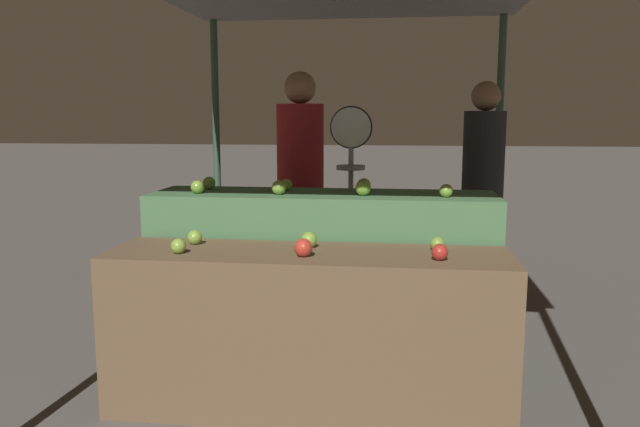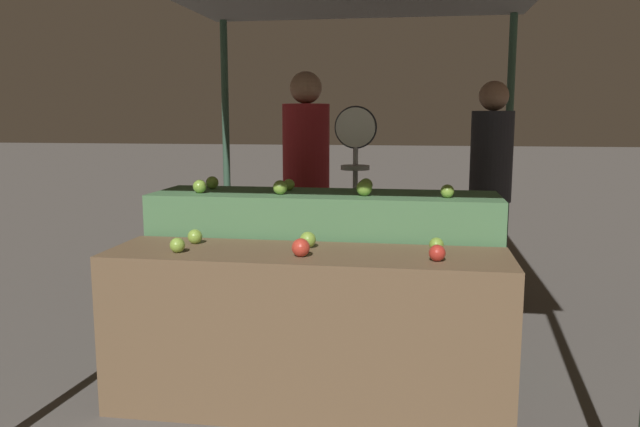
# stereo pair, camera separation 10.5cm
# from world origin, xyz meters

# --- Properties ---
(ground_plane) EXTENTS (60.00, 60.00, 0.00)m
(ground_plane) POSITION_xyz_m (0.00, 0.00, 0.00)
(ground_plane) COLOR #59544F
(display_counter_front) EXTENTS (2.03, 0.55, 0.82)m
(display_counter_front) POSITION_xyz_m (0.00, 0.00, 0.41)
(display_counter_front) COLOR brown
(display_counter_front) RESTS_ON ground_plane
(display_counter_back) EXTENTS (2.03, 0.55, 1.05)m
(display_counter_back) POSITION_xyz_m (0.00, 0.60, 0.52)
(display_counter_back) COLOR #4C7A4C
(display_counter_back) RESTS_ON ground_plane
(apple_front_0) EXTENTS (0.08, 0.08, 0.08)m
(apple_front_0) POSITION_xyz_m (-0.63, -0.11, 0.86)
(apple_front_0) COLOR #84AD3D
(apple_front_0) RESTS_ON display_counter_front
(apple_front_1) EXTENTS (0.09, 0.09, 0.09)m
(apple_front_1) POSITION_xyz_m (-0.01, -0.10, 0.87)
(apple_front_1) COLOR red
(apple_front_1) RESTS_ON display_counter_front
(apple_front_2) EXTENTS (0.08, 0.08, 0.08)m
(apple_front_2) POSITION_xyz_m (0.64, -0.10, 0.86)
(apple_front_2) COLOR #B72D23
(apple_front_2) RESTS_ON display_counter_front
(apple_front_3) EXTENTS (0.08, 0.08, 0.08)m
(apple_front_3) POSITION_xyz_m (-0.62, 0.11, 0.86)
(apple_front_3) COLOR #84AD3D
(apple_front_3) RESTS_ON display_counter_front
(apple_front_4) EXTENTS (0.08, 0.08, 0.08)m
(apple_front_4) POSITION_xyz_m (-0.01, 0.11, 0.86)
(apple_front_4) COLOR #84AD3D
(apple_front_4) RESTS_ON display_counter_front
(apple_front_5) EXTENTS (0.07, 0.07, 0.07)m
(apple_front_5) POSITION_xyz_m (0.64, 0.11, 0.86)
(apple_front_5) COLOR #7AA338
(apple_front_5) RESTS_ON display_counter_front
(apple_back_0) EXTENTS (0.08, 0.08, 0.08)m
(apple_back_0) POSITION_xyz_m (-0.72, 0.48, 1.09)
(apple_back_0) COLOR #7AA338
(apple_back_0) RESTS_ON display_counter_back
(apple_back_1) EXTENTS (0.08, 0.08, 0.08)m
(apple_back_1) POSITION_xyz_m (-0.24, 0.49, 1.09)
(apple_back_1) COLOR #84AD3D
(apple_back_1) RESTS_ON display_counter_back
(apple_back_2) EXTENTS (0.09, 0.09, 0.09)m
(apple_back_2) POSITION_xyz_m (0.24, 0.50, 1.09)
(apple_back_2) COLOR #7AA338
(apple_back_2) RESTS_ON display_counter_back
(apple_back_3) EXTENTS (0.07, 0.07, 0.07)m
(apple_back_3) POSITION_xyz_m (0.71, 0.49, 1.09)
(apple_back_3) COLOR #84AD3D
(apple_back_3) RESTS_ON display_counter_back
(apple_back_4) EXTENTS (0.08, 0.08, 0.08)m
(apple_back_4) POSITION_xyz_m (-0.72, 0.70, 1.09)
(apple_back_4) COLOR #84AD3D
(apple_back_4) RESTS_ON display_counter_back
(apple_back_5) EXTENTS (0.07, 0.07, 0.07)m
(apple_back_5) POSITION_xyz_m (-0.23, 0.70, 1.08)
(apple_back_5) COLOR #84AD3D
(apple_back_5) RESTS_ON display_counter_back
(apple_back_6) EXTENTS (0.08, 0.08, 0.08)m
(apple_back_6) POSITION_xyz_m (0.24, 0.70, 1.09)
(apple_back_6) COLOR #7AA338
(apple_back_6) RESTS_ON display_counter_back
(produce_scale) EXTENTS (0.29, 0.20, 1.57)m
(produce_scale) POSITION_xyz_m (0.11, 1.30, 1.15)
(produce_scale) COLOR #99999E
(produce_scale) RESTS_ON ground_plane
(person_vendor_at_scale) EXTENTS (0.42, 0.42, 1.83)m
(person_vendor_at_scale) POSITION_xyz_m (-0.30, 1.66, 1.07)
(person_vendor_at_scale) COLOR #2D2D38
(person_vendor_at_scale) RESTS_ON ground_plane
(person_customer_left) EXTENTS (0.45, 0.45, 1.77)m
(person_customer_left) POSITION_xyz_m (1.11, 2.10, 1.04)
(person_customer_left) COLOR #2D2D38
(person_customer_left) RESTS_ON ground_plane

